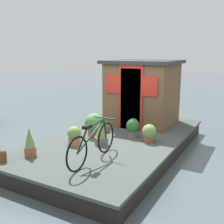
# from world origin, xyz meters

# --- Properties ---
(ground_plane) EXTENTS (60.00, 60.00, 0.00)m
(ground_plane) POSITION_xyz_m (0.00, 0.00, 0.00)
(ground_plane) COLOR #4C5B60
(houseboat_deck) EXTENTS (5.58, 3.11, 0.40)m
(houseboat_deck) POSITION_xyz_m (0.00, 0.00, 0.20)
(houseboat_deck) COLOR #424C47
(houseboat_deck) RESTS_ON ground_plane
(houseboat_cabin) EXTENTS (1.84, 2.05, 1.90)m
(houseboat_cabin) POSITION_xyz_m (1.68, 0.00, 1.36)
(houseboat_cabin) COLOR brown
(houseboat_cabin) RESTS_ON houseboat_deck
(bicycle) EXTENTS (1.75, 0.50, 0.80)m
(bicycle) POSITION_xyz_m (-1.58, -0.33, 0.77)
(bicycle) COLOR black
(bicycle) RESTS_ON houseboat_deck
(potted_plant_geranium) EXTENTS (0.48, 0.48, 0.60)m
(potted_plant_geranium) POSITION_xyz_m (-0.19, 0.54, 0.72)
(potted_plant_geranium) COLOR #935138
(potted_plant_geranium) RESTS_ON houseboat_deck
(potted_plant_mint) EXTENTS (0.31, 0.31, 0.56)m
(potted_plant_mint) POSITION_xyz_m (-0.67, 0.02, 0.66)
(potted_plant_mint) COLOR slate
(potted_plant_mint) RESTS_ON houseboat_deck
(potted_plant_succulent) EXTENTS (0.32, 0.32, 0.44)m
(potted_plant_succulent) POSITION_xyz_m (-0.95, 0.59, 0.62)
(potted_plant_succulent) COLOR #C6754C
(potted_plant_succulent) RESTS_ON houseboat_deck
(potted_plant_ivy) EXTENTS (0.24, 0.24, 0.62)m
(potted_plant_ivy) POSITION_xyz_m (-2.00, 0.95, 0.69)
(potted_plant_ivy) COLOR #935138
(potted_plant_ivy) RESTS_ON houseboat_deck
(potted_plant_fern) EXTENTS (0.35, 0.35, 0.44)m
(potted_plant_fern) POSITION_xyz_m (0.08, -0.87, 0.63)
(potted_plant_fern) COLOR #935138
(potted_plant_fern) RESTS_ON houseboat_deck
(potted_plant_thyme) EXTENTS (0.34, 0.34, 0.49)m
(potted_plant_thyme) POSITION_xyz_m (0.21, -0.38, 0.66)
(potted_plant_thyme) COLOR slate
(potted_plant_thyme) RESTS_ON houseboat_deck
(potted_plant_lavender) EXTENTS (0.25, 0.25, 0.38)m
(potted_plant_lavender) POSITION_xyz_m (0.30, 0.49, 0.58)
(potted_plant_lavender) COLOR #935138
(potted_plant_lavender) RESTS_ON houseboat_deck
(mooring_bollard) EXTENTS (0.15, 0.15, 0.24)m
(mooring_bollard) POSITION_xyz_m (-2.48, 1.21, 0.52)
(mooring_bollard) COLOR brown
(mooring_bollard) RESTS_ON houseboat_deck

